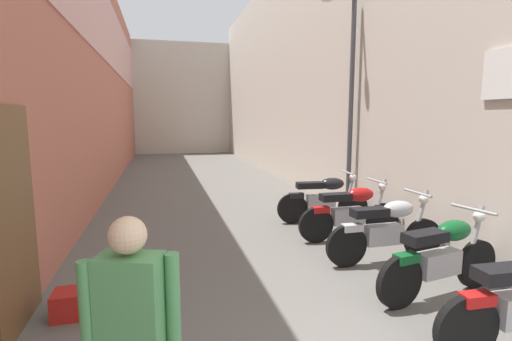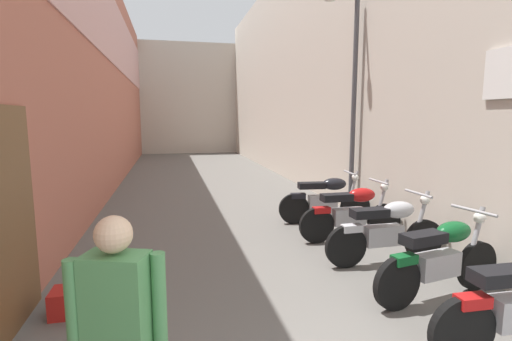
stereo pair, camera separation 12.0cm
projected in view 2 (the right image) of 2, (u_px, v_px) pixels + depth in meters
The scene contains 11 objects.
ground_plane at pixel (218, 199), 9.74m from camera, with size 37.81×37.81×0.00m, color #66635E.
building_left at pixel (103, 74), 10.52m from camera, with size 0.45×21.81×6.51m.
building_right at pixel (302, 69), 11.82m from camera, with size 0.45×21.81×7.17m.
building_far_end at pixel (188, 99), 22.72m from camera, with size 8.47×2.00×6.36m, color beige.
motorcycle_second at pixel (441, 257), 4.29m from camera, with size 1.83×0.58×1.04m.
motorcycle_third at pixel (387, 230), 5.35m from camera, with size 1.85×0.58×1.04m.
motorcycle_fourth at pixel (352, 212), 6.38m from camera, with size 1.85×0.58×1.04m.
motorcycle_fifth at pixel (326, 198), 7.45m from camera, with size 1.85×0.58×1.04m.
pedestrian_by_doorway at pixel (119, 332), 2.05m from camera, with size 0.52×0.30×1.57m.
plastic_crate at pixel (73, 301), 4.01m from camera, with size 0.44×0.32×0.28m, color red.
street_lamp at pixel (350, 90), 7.78m from camera, with size 0.79×0.18×4.52m.
Camera 2 is at (-1.19, -0.62, 2.08)m, focal length 26.44 mm.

